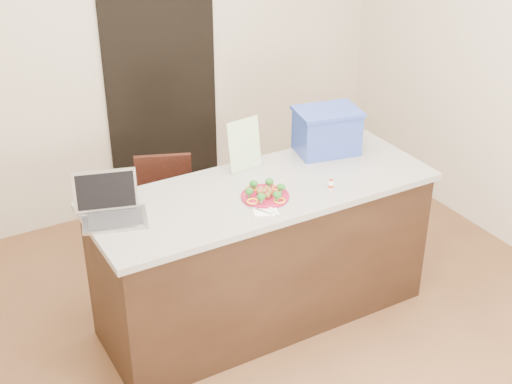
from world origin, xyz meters
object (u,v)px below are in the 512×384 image
laptop (110,206)px  blue_box (327,131)px  island (263,253)px  chair (171,210)px  napkin (265,210)px  yogurt_bottle (331,185)px  plate (265,196)px

laptop → blue_box: size_ratio=0.89×
island → chair: size_ratio=2.42×
laptop → blue_box: 1.48m
island → blue_box: bearing=20.9°
chair → napkin: bearing=-58.5°
napkin → blue_box: bearing=32.4°
yogurt_bottle → chair: size_ratio=0.08×
yogurt_bottle → blue_box: (0.26, 0.43, 0.12)m
island → plate: bearing=-115.7°
yogurt_bottle → chair: (-0.62, 0.95, -0.46)m
plate → blue_box: 0.74m
laptop → plate: bearing=1.5°
laptop → chair: (0.59, 0.62, -0.50)m
yogurt_bottle → blue_box: blue_box is taller
napkin → yogurt_bottle: size_ratio=2.05×
plate → yogurt_bottle: yogurt_bottle is taller
island → plate: 0.48m
plate → yogurt_bottle: (0.38, -0.10, 0.02)m
plate → yogurt_bottle: bearing=-15.0°
plate → chair: 0.99m
island → plate: (-0.05, -0.11, 0.47)m
napkin → chair: bearing=99.6°
island → plate: size_ratio=7.51×
plate → chair: plate is taller
island → blue_box: 0.88m
napkin → blue_box: 0.86m
blue_box → yogurt_bottle: bearing=-110.1°
laptop → blue_box: blue_box is taller
plate → laptop: 0.86m
blue_box → chair: (-0.88, 0.51, -0.58)m
napkin → laptop: 0.84m
napkin → blue_box: (0.72, 0.46, 0.14)m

